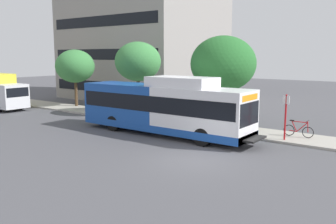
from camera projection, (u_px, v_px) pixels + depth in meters
ground_plane at (84, 137)px, 21.75m from camera, size 120.00×120.00×0.00m
sidewalk_curb at (177, 123)px, 26.11m from camera, size 3.00×56.00×0.14m
transit_bus at (163, 107)px, 22.28m from camera, size 2.58×12.25×3.65m
bus_stop_sign_pole at (286, 114)px, 20.24m from camera, size 0.10×0.36×2.60m
bicycle_parked at (298, 130)px, 21.15m from camera, size 0.52×1.76×1.02m
street_tree_near_stop at (223, 64)px, 23.97m from camera, size 4.38×4.38×6.08m
street_tree_mid_block at (138, 62)px, 29.07m from camera, size 3.75×3.75×5.89m
street_tree_far_block at (75, 66)px, 33.73m from camera, size 3.65×3.65×5.33m
lattice_comm_tower at (84, 29)px, 52.40m from camera, size 1.10×1.10×26.43m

